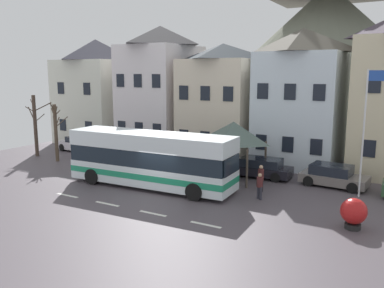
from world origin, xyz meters
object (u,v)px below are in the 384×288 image
object	(u,v)px
parked_car_01	(80,144)
flagpole	(366,125)
bare_tree_00	(35,125)
transit_bus	(151,160)
bus_shelter	(234,133)
parked_car_03	(128,151)
hilltop_castle	(326,54)
public_bench	(219,161)
parked_car_04	(333,176)
harbour_buoy	(354,212)
parked_car_00	(259,167)
bare_tree_01	(56,131)
pedestrian_00	(260,184)
townhouse_03	(300,98)
townhouse_02	(222,101)
townhouse_01	(161,88)
townhouse_00	(97,91)
pedestrian_01	(261,177)

from	to	relation	value
parked_car_01	flagpole	size ratio (longest dim) A/B	0.62
bare_tree_00	transit_bus	bearing A→B (deg)	-11.45
bus_shelter	parked_car_03	size ratio (longest dim) A/B	0.80
transit_bus	bare_tree_00	bearing A→B (deg)	165.92
hilltop_castle	public_bench	bearing A→B (deg)	-95.51
parked_car_04	harbour_buoy	size ratio (longest dim) A/B	2.88
parked_car_00	bare_tree_01	xyz separation A→B (m)	(-15.61, -3.40, 1.80)
bare_tree_00	bare_tree_01	xyz separation A→B (m)	(3.06, -0.57, -0.22)
parked_car_04	pedestrian_00	bearing A→B (deg)	-117.41
townhouse_03	hilltop_castle	size ratio (longest dim) A/B	0.27
pedestrian_00	bare_tree_01	distance (m)	17.49
townhouse_02	public_bench	xyz separation A→B (m)	(1.64, -3.89, -4.17)
townhouse_01	hilltop_castle	distance (m)	22.70
hilltop_castle	transit_bus	size ratio (longest dim) A/B	3.45
bare_tree_01	hilltop_castle	bearing A→B (deg)	63.50
public_bench	townhouse_01	bearing A→B (deg)	152.16
townhouse_02	bus_shelter	world-z (taller)	townhouse_02
flagpole	harbour_buoy	distance (m)	6.19
townhouse_00	pedestrian_01	xyz separation A→B (m)	(20.49, -8.52, -4.15)
public_bench	harbour_buoy	world-z (taller)	harbour_buoy
townhouse_00	parked_car_04	distance (m)	24.86
flagpole	bus_shelter	bearing A→B (deg)	178.89
flagpole	parked_car_01	bearing A→B (deg)	175.50
parked_car_00	parked_car_04	xyz separation A→B (m)	(4.80, 0.18, 0.01)
townhouse_01	townhouse_03	size ratio (longest dim) A/B	1.09
townhouse_01	parked_car_01	world-z (taller)	townhouse_01
pedestrian_01	harbour_buoy	xyz separation A→B (m)	(5.60, -3.29, -0.14)
flagpole	bare_tree_00	bearing A→B (deg)	-176.76
townhouse_00	parked_car_01	bearing A→B (deg)	-65.46
pedestrian_00	flagpole	distance (m)	6.68
hilltop_castle	pedestrian_00	distance (m)	31.27
parked_car_03	bare_tree_00	distance (m)	8.20
hilltop_castle	parked_car_00	bearing A→B (deg)	-87.15
townhouse_00	parked_car_04	xyz separation A→B (m)	(23.94, -5.05, -4.43)
townhouse_02	hilltop_castle	xyz separation A→B (m)	(3.97, 20.23, 4.51)
pedestrian_01	public_bench	world-z (taller)	pedestrian_01
townhouse_03	pedestrian_00	xyz separation A→B (m)	(0.45, -9.50, -4.22)
townhouse_00	townhouse_01	distance (m)	7.52
parked_car_01	bare_tree_00	distance (m)	4.21
townhouse_00	townhouse_01	xyz separation A→B (m)	(7.50, 0.29, 0.45)
townhouse_01	parked_car_03	size ratio (longest dim) A/B	2.32
flagpole	townhouse_01	bearing A→B (deg)	159.24
hilltop_castle	parked_car_03	bearing A→B (deg)	-111.73
townhouse_01	transit_bus	world-z (taller)	townhouse_01
townhouse_00	parked_car_04	bearing A→B (deg)	-11.90
townhouse_01	public_bench	xyz separation A→B (m)	(8.05, -4.25, -5.05)
townhouse_01	townhouse_03	xyz separation A→B (m)	(12.95, -0.64, -0.46)
parked_car_00	transit_bus	bearing A→B (deg)	46.23
bare_tree_01	bare_tree_00	bearing A→B (deg)	169.54
transit_bus	bare_tree_01	xyz separation A→B (m)	(-10.70, 2.22, 0.74)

